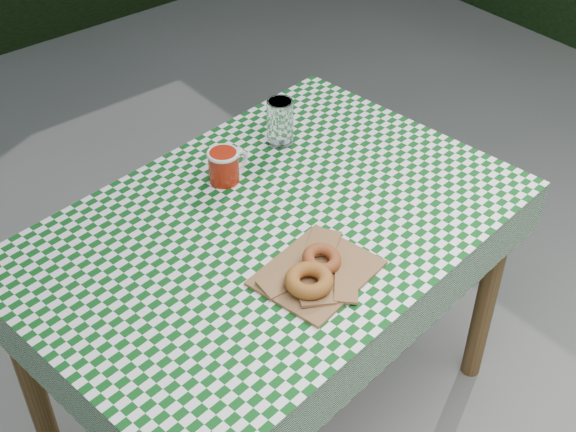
% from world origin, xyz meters
% --- Properties ---
extents(table, '(1.32, 0.97, 0.75)m').
position_xyz_m(table, '(0.07, 0.08, 0.38)').
color(table, brown).
rests_on(table, ground).
extents(tablecloth, '(1.35, 0.99, 0.01)m').
position_xyz_m(tablecloth, '(0.07, 0.08, 0.75)').
color(tablecloth, '#0A4613').
rests_on(tablecloth, table).
extents(paper_bag, '(0.30, 0.26, 0.01)m').
position_xyz_m(paper_bag, '(0.03, -0.13, 0.76)').
color(paper_bag, olive).
rests_on(paper_bag, tablecloth).
extents(bagel_front, '(0.15, 0.15, 0.03)m').
position_xyz_m(bagel_front, '(-0.01, -0.16, 0.79)').
color(bagel_front, '#A45C21').
rests_on(bagel_front, paper_bag).
extents(bagel_back, '(0.11, 0.11, 0.03)m').
position_xyz_m(bagel_back, '(0.06, -0.12, 0.78)').
color(bagel_back, brown).
rests_on(bagel_back, paper_bag).
extents(coffee_mug, '(0.16, 0.16, 0.09)m').
position_xyz_m(coffee_mug, '(0.08, 0.30, 0.80)').
color(coffee_mug, '#981A09').
rests_on(coffee_mug, tablecloth).
extents(drinking_glass, '(0.08, 0.08, 0.13)m').
position_xyz_m(drinking_glass, '(0.31, 0.34, 0.82)').
color(drinking_glass, white).
rests_on(drinking_glass, tablecloth).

